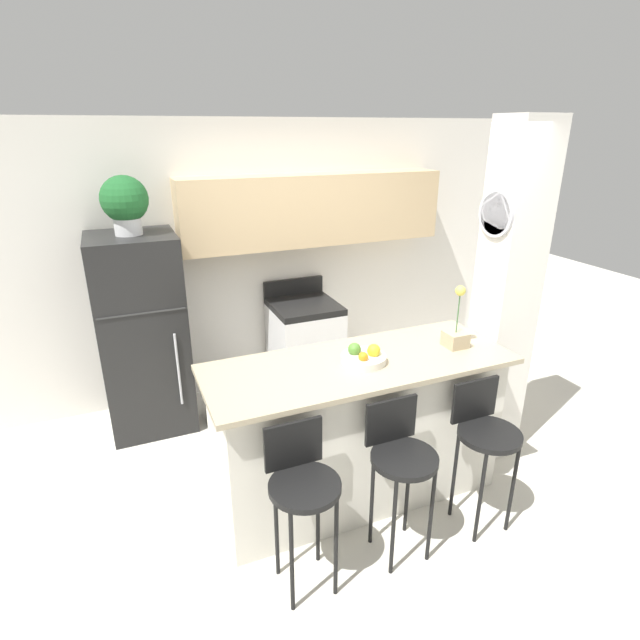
# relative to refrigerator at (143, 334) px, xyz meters

# --- Properties ---
(ground_plane) EXTENTS (14.00, 14.00, 0.00)m
(ground_plane) POSITION_rel_refrigerator_xyz_m (1.24, -1.54, -0.84)
(ground_plane) COLOR beige
(wall_back) EXTENTS (5.60, 0.38, 2.55)m
(wall_back) POSITION_rel_refrigerator_xyz_m (1.39, 0.32, 0.61)
(wall_back) COLOR white
(wall_back) RESTS_ON ground_plane
(pillar_right) EXTENTS (0.38, 0.32, 2.55)m
(pillar_right) POSITION_rel_refrigerator_xyz_m (2.47, -1.47, 0.44)
(pillar_right) COLOR white
(pillar_right) RESTS_ON ground_plane
(counter_bar) EXTENTS (2.04, 0.76, 1.04)m
(counter_bar) POSITION_rel_refrigerator_xyz_m (1.24, -1.54, -0.32)
(counter_bar) COLOR silver
(counter_bar) RESTS_ON ground_plane
(refrigerator) EXTENTS (0.68, 0.69, 1.68)m
(refrigerator) POSITION_rel_refrigerator_xyz_m (0.00, 0.00, 0.00)
(refrigerator) COLOR black
(refrigerator) RESTS_ON ground_plane
(stove_range) EXTENTS (0.61, 0.64, 1.07)m
(stove_range) POSITION_rel_refrigerator_xyz_m (1.46, 0.03, -0.38)
(stove_range) COLOR white
(stove_range) RESTS_ON ground_plane
(bar_stool_left) EXTENTS (0.39, 0.39, 0.98)m
(bar_stool_left) POSITION_rel_refrigerator_xyz_m (0.63, -2.08, -0.18)
(bar_stool_left) COLOR black
(bar_stool_left) RESTS_ON ground_plane
(bar_stool_mid) EXTENTS (0.39, 0.39, 0.98)m
(bar_stool_mid) POSITION_rel_refrigerator_xyz_m (1.24, -2.08, -0.18)
(bar_stool_mid) COLOR black
(bar_stool_mid) RESTS_ON ground_plane
(bar_stool_right) EXTENTS (0.39, 0.39, 0.98)m
(bar_stool_right) POSITION_rel_refrigerator_xyz_m (1.86, -2.08, -0.18)
(bar_stool_right) COLOR black
(bar_stool_right) RESTS_ON ground_plane
(potted_plant_on_fridge) EXTENTS (0.36, 0.36, 0.45)m
(potted_plant_on_fridge) POSITION_rel_refrigerator_xyz_m (-0.00, 0.00, 1.09)
(potted_plant_on_fridge) COLOR silver
(potted_plant_on_fridge) RESTS_ON refrigerator
(orchid_vase) EXTENTS (0.14, 0.14, 0.44)m
(orchid_vase) POSITION_rel_refrigerator_xyz_m (1.96, -1.58, 0.30)
(orchid_vase) COLOR tan
(orchid_vase) RESTS_ON counter_bar
(fruit_bowl) EXTENTS (0.29, 0.29, 0.12)m
(fruit_bowl) POSITION_rel_refrigerator_xyz_m (1.26, -1.56, 0.24)
(fruit_bowl) COLOR silver
(fruit_bowl) RESTS_ON counter_bar
(trash_bin) EXTENTS (0.28, 0.28, 0.38)m
(trash_bin) POSITION_rel_refrigerator_xyz_m (0.56, -0.23, -0.65)
(trash_bin) COLOR black
(trash_bin) RESTS_ON ground_plane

